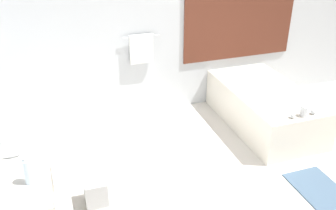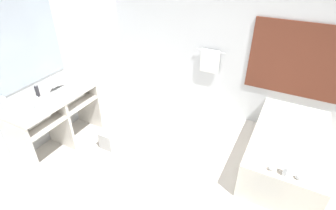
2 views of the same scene
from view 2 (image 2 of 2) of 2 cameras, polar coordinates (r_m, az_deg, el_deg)
The scene contains 10 objects.
ground_plane at distance 3.40m, azimuth -0.50°, elevation -20.45°, with size 16.00×16.00×0.00m, color silver.
wall_back_with_blinds at distance 4.36m, azimuth 14.18°, elevation 13.20°, with size 7.40×0.13×2.70m.
wall_left_with_mirror at distance 3.92m, azimuth -30.99°, elevation 7.48°, with size 0.08×7.40×2.70m.
vanity_counter at distance 4.09m, azimuth -23.16°, elevation -1.13°, with size 0.58×1.29×0.88m.
sink_faucet at distance 4.14m, azimuth -23.86°, elevation 4.51°, with size 0.09×0.04×0.18m.
bathtub at distance 3.97m, azimuth 24.47°, elevation -8.71°, with size 0.93×1.72×0.65m.
water_bottle_1 at distance 3.64m, azimuth -26.69°, elevation 0.23°, with size 0.07×0.07×0.22m.
water_bottle_2 at distance 3.80m, azimuth -31.99°, elevation -0.01°, with size 0.07×0.07×0.22m.
soap_dispenser at distance 4.00m, azimuth -26.60°, elevation 2.77°, with size 0.05×0.05×0.19m.
waste_bin at distance 4.11m, azimuth -12.72°, elevation -7.30°, with size 0.22×0.22×0.27m.
Camera 2 is at (0.97, -1.81, 2.71)m, focal length 28.00 mm.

